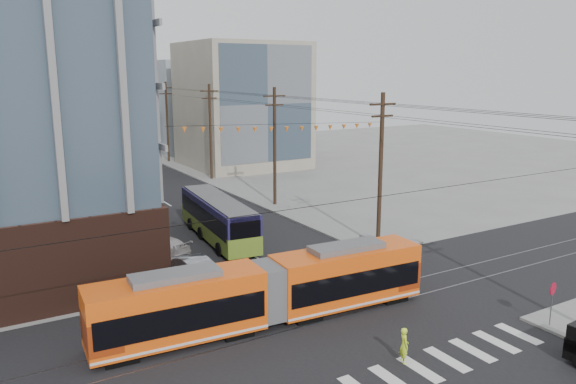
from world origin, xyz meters
name	(u,v)px	position (x,y,z in m)	size (l,w,h in m)	color
ground	(388,337)	(0.00, 0.00, 0.00)	(160.00, 160.00, 0.00)	slate
bg_bldg_ne_near	(242,105)	(16.00, 48.00, 8.00)	(14.00, 14.00, 16.00)	gray
bg_bldg_ne_far	(199,105)	(18.00, 68.00, 7.00)	(16.00, 16.00, 14.00)	#8C99A5
utility_pole_far	(167,122)	(8.50, 56.00, 5.50)	(0.30, 0.30, 11.00)	black
streetcar	(268,292)	(-4.21, 4.24, 1.68)	(17.39, 2.45, 3.35)	#F1540F
city_bus	(218,218)	(-0.45, 18.80, 1.62)	(2.48, 11.45, 3.24)	#241F51
parked_car_silver	(190,267)	(-5.30, 12.10, 0.75)	(1.58, 4.53, 1.49)	gray
parked_car_white	(163,246)	(-5.28, 17.31, 0.63)	(1.78, 4.38, 1.27)	#B9B4B2
parked_car_grey	(126,224)	(-5.97, 24.12, 0.73)	(2.41, 5.22, 1.45)	slate
pedestrian	(404,345)	(-1.00, -2.18, 0.81)	(0.59, 0.39, 1.61)	#D0F82C
stop_sign	(551,307)	(7.47, -3.34, 1.11)	(0.68, 0.68, 2.23)	#A60420
jersey_barrier	(380,245)	(8.30, 10.57, 0.37)	(0.83, 3.69, 0.74)	slate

